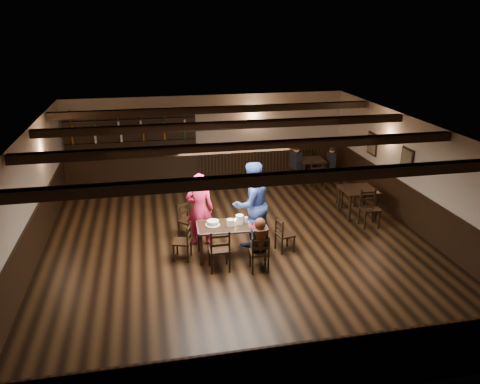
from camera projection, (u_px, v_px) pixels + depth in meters
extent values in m
plane|color=black|center=(238.00, 242.00, 11.08)|extent=(10.00, 10.00, 0.00)
cube|color=#BFB29F|center=(208.00, 137.00, 15.19)|extent=(9.00, 0.02, 2.70)
cube|color=#BFB29F|center=(313.00, 320.00, 6.01)|extent=(9.00, 0.02, 2.70)
cube|color=#BFB29F|center=(27.00, 204.00, 9.77)|extent=(0.02, 10.00, 2.70)
cube|color=#BFB29F|center=(418.00, 176.00, 11.44)|extent=(0.02, 10.00, 2.70)
cube|color=silver|center=(237.00, 130.00, 10.13)|extent=(9.00, 10.00, 0.02)
cube|color=black|center=(209.00, 162.00, 15.46)|extent=(9.00, 0.04, 1.00)
cube|color=black|center=(308.00, 371.00, 6.34)|extent=(9.00, 0.04, 1.00)
cube|color=black|center=(34.00, 240.00, 10.07)|extent=(0.04, 10.00, 1.00)
cube|color=black|center=(412.00, 208.00, 11.73)|extent=(0.04, 10.00, 1.00)
cube|color=black|center=(147.00, 124.00, 14.63)|extent=(0.90, 0.03, 1.00)
cube|color=black|center=(147.00, 124.00, 14.61)|extent=(0.80, 0.02, 0.90)
cube|color=black|center=(407.00, 161.00, 11.80)|extent=(0.03, 0.55, 0.65)
cube|color=#72664C|center=(406.00, 161.00, 11.80)|extent=(0.02, 0.45, 0.55)
cube|color=black|center=(372.00, 144.00, 13.56)|extent=(0.03, 0.55, 0.65)
cube|color=#72664C|center=(372.00, 144.00, 13.56)|extent=(0.02, 0.45, 0.55)
cube|color=black|center=(274.00, 179.00, 7.41)|extent=(8.90, 0.18, 0.18)
cube|color=black|center=(247.00, 147.00, 9.24)|extent=(8.90, 0.18, 0.18)
cube|color=black|center=(229.00, 125.00, 11.08)|extent=(8.90, 0.18, 0.18)
cube|color=black|center=(216.00, 110.00, 12.91)|extent=(8.90, 0.18, 0.18)
cube|color=black|center=(201.00, 250.00, 9.93)|extent=(0.06, 0.06, 0.71)
cube|color=black|center=(199.00, 237.00, 10.52)|extent=(0.06, 0.06, 0.71)
cube|color=black|center=(265.00, 246.00, 10.14)|extent=(0.06, 0.06, 0.71)
cube|color=black|center=(260.00, 233.00, 10.73)|extent=(0.06, 0.06, 0.71)
cube|color=black|center=(231.00, 226.00, 10.20)|extent=(1.54, 0.82, 0.04)
cube|color=#A5A8AD|center=(229.00, 219.00, 10.53)|extent=(1.51, 0.09, 0.04)
cube|color=#A5A8AD|center=(234.00, 233.00, 9.86)|extent=(1.51, 0.09, 0.04)
cube|color=#A5A8AD|center=(265.00, 224.00, 10.31)|extent=(0.06, 0.76, 0.04)
cube|color=#A5A8AD|center=(197.00, 228.00, 10.09)|extent=(0.06, 0.76, 0.04)
cube|color=black|center=(227.00, 255.00, 10.02)|extent=(0.04, 0.04, 0.45)
cube|color=black|center=(230.00, 263.00, 9.70)|extent=(0.04, 0.04, 0.45)
cube|color=black|center=(209.00, 256.00, 9.95)|extent=(0.04, 0.04, 0.45)
cube|color=black|center=(212.00, 265.00, 9.63)|extent=(0.04, 0.04, 0.45)
cube|color=black|center=(219.00, 249.00, 9.74)|extent=(0.44, 0.42, 0.04)
cube|color=black|center=(220.00, 243.00, 9.49)|extent=(0.44, 0.04, 0.47)
cube|color=black|center=(220.00, 245.00, 9.51)|extent=(0.38, 0.03, 0.05)
cube|color=black|center=(220.00, 237.00, 9.44)|extent=(0.38, 0.03, 0.05)
cube|color=black|center=(265.00, 257.00, 9.97)|extent=(0.03, 0.03, 0.40)
cube|color=black|center=(268.00, 265.00, 9.68)|extent=(0.03, 0.03, 0.40)
cube|color=black|center=(250.00, 258.00, 9.93)|extent=(0.03, 0.03, 0.40)
cube|color=black|center=(253.00, 266.00, 9.64)|extent=(0.03, 0.03, 0.40)
cube|color=black|center=(259.00, 252.00, 9.73)|extent=(0.41, 0.39, 0.04)
cube|color=black|center=(261.00, 247.00, 9.51)|extent=(0.39, 0.06, 0.41)
cube|color=black|center=(261.00, 249.00, 9.53)|extent=(0.33, 0.04, 0.05)
cube|color=black|center=(261.00, 241.00, 9.47)|extent=(0.33, 0.04, 0.05)
cube|color=black|center=(177.00, 247.00, 10.43)|extent=(0.04, 0.04, 0.39)
cube|color=black|center=(191.00, 247.00, 10.40)|extent=(0.04, 0.04, 0.39)
cube|color=black|center=(174.00, 254.00, 10.12)|extent=(0.04, 0.04, 0.39)
cube|color=black|center=(188.00, 254.00, 10.10)|extent=(0.04, 0.04, 0.39)
cube|color=black|center=(182.00, 242.00, 10.19)|extent=(0.46, 0.48, 0.04)
cube|color=black|center=(189.00, 234.00, 10.10)|extent=(0.14, 0.38, 0.41)
cube|color=black|center=(189.00, 235.00, 10.11)|extent=(0.12, 0.32, 0.05)
cube|color=black|center=(189.00, 228.00, 10.06)|extent=(0.12, 0.32, 0.05)
cube|color=black|center=(294.00, 245.00, 10.54)|extent=(0.04, 0.04, 0.39)
cube|color=black|center=(282.00, 247.00, 10.43)|extent=(0.04, 0.04, 0.39)
cube|color=black|center=(287.00, 239.00, 10.82)|extent=(0.04, 0.04, 0.39)
cube|color=black|center=(275.00, 241.00, 10.71)|extent=(0.04, 0.04, 0.39)
cube|color=black|center=(285.00, 234.00, 10.55)|extent=(0.43, 0.44, 0.04)
cube|color=black|center=(279.00, 227.00, 10.42)|extent=(0.11, 0.38, 0.41)
cube|color=black|center=(279.00, 229.00, 10.44)|extent=(0.09, 0.32, 0.05)
cube|color=black|center=(279.00, 222.00, 10.38)|extent=(0.09, 0.32, 0.05)
cube|color=black|center=(189.00, 233.00, 11.06)|extent=(0.05, 0.05, 0.41)
cube|color=black|center=(179.00, 230.00, 11.23)|extent=(0.05, 0.05, 0.41)
cube|color=black|center=(198.00, 228.00, 11.32)|extent=(0.05, 0.05, 0.41)
cube|color=black|center=(188.00, 225.00, 11.50)|extent=(0.05, 0.05, 0.41)
cube|color=black|center=(188.00, 221.00, 11.20)|extent=(0.56, 0.56, 0.04)
cube|color=black|center=(183.00, 211.00, 11.21)|extent=(0.32, 0.30, 0.43)
cube|color=black|center=(183.00, 212.00, 11.23)|extent=(0.27, 0.26, 0.05)
cube|color=black|center=(182.00, 206.00, 11.16)|extent=(0.27, 0.26, 0.05)
imported|color=#E72A47|center=(200.00, 209.00, 10.72)|extent=(0.70, 0.53, 1.74)
imported|color=navy|center=(252.00, 204.00, 10.66)|extent=(1.18, 1.06, 2.00)
cube|color=black|center=(258.00, 246.00, 9.79)|extent=(0.29, 0.29, 0.12)
cube|color=black|center=(259.00, 239.00, 9.62)|extent=(0.31, 0.18, 0.44)
cylinder|color=black|center=(260.00, 230.00, 9.55)|extent=(0.09, 0.31, 0.31)
sphere|color=#D8A384|center=(260.00, 224.00, 9.50)|extent=(0.19, 0.19, 0.19)
sphere|color=#381E0C|center=(260.00, 224.00, 9.47)|extent=(0.24, 0.24, 0.24)
cone|color=#381E0C|center=(261.00, 242.00, 9.52)|extent=(0.18, 0.18, 0.55)
cylinder|color=white|center=(213.00, 225.00, 10.19)|extent=(0.32, 0.32, 0.01)
cylinder|color=white|center=(213.00, 222.00, 10.17)|extent=(0.26, 0.26, 0.09)
cylinder|color=silver|center=(213.00, 223.00, 10.18)|extent=(0.28, 0.28, 0.04)
cylinder|color=white|center=(230.00, 223.00, 10.13)|extent=(0.16, 0.16, 0.15)
cylinder|color=white|center=(240.00, 219.00, 10.24)|extent=(0.17, 0.17, 0.20)
cylinder|color=#A5A8AD|center=(235.00, 221.00, 10.34)|extent=(0.06, 0.06, 0.03)
sphere|color=orange|center=(235.00, 220.00, 10.32)|extent=(0.03, 0.03, 0.03)
cylinder|color=silver|center=(249.00, 223.00, 10.17)|extent=(0.03, 0.03, 0.08)
cylinder|color=#A5A8AD|center=(252.00, 224.00, 10.13)|extent=(0.04, 0.04, 0.10)
cylinder|color=silver|center=(246.00, 220.00, 10.32)|extent=(0.08, 0.08, 0.12)
cube|color=maroon|center=(255.00, 225.00, 10.18)|extent=(0.32, 0.24, 0.00)
cube|color=navy|center=(254.00, 222.00, 10.35)|extent=(0.35, 0.28, 0.00)
cube|color=black|center=(133.00, 168.00, 14.70)|extent=(4.04, 0.60, 1.10)
cube|color=black|center=(132.00, 150.00, 14.50)|extent=(4.24, 0.70, 0.05)
cube|color=black|center=(132.00, 149.00, 14.75)|extent=(4.04, 0.10, 2.20)
cube|color=black|center=(131.00, 142.00, 14.57)|extent=(3.94, 0.22, 0.03)
cube|color=black|center=(131.00, 131.00, 14.45)|extent=(3.94, 0.22, 0.03)
cube|color=black|center=(130.00, 120.00, 14.33)|extent=(3.94, 0.22, 0.03)
cube|color=black|center=(359.00, 190.00, 12.34)|extent=(0.90, 0.90, 0.04)
cube|color=black|center=(350.00, 209.00, 12.07)|extent=(0.06, 0.06, 0.71)
cube|color=black|center=(339.00, 199.00, 12.74)|extent=(0.06, 0.06, 0.71)
cube|color=black|center=(376.00, 207.00, 12.20)|extent=(0.06, 0.06, 0.71)
cube|color=black|center=(364.00, 197.00, 12.87)|extent=(0.06, 0.06, 0.71)
cube|color=black|center=(311.00, 160.00, 14.89)|extent=(0.85, 0.85, 0.04)
cube|color=black|center=(304.00, 175.00, 14.67)|extent=(0.05, 0.05, 0.71)
cube|color=black|center=(298.00, 169.00, 15.28)|extent=(0.05, 0.05, 0.71)
cube|color=black|center=(324.00, 174.00, 14.76)|extent=(0.05, 0.05, 0.71)
cube|color=black|center=(318.00, 168.00, 15.37)|extent=(0.05, 0.05, 0.71)
cube|color=black|center=(296.00, 160.00, 14.85)|extent=(0.32, 0.42, 0.53)
sphere|color=#D8A384|center=(296.00, 149.00, 14.73)|extent=(0.21, 0.21, 0.21)
sphere|color=black|center=(297.00, 148.00, 14.72)|extent=(0.22, 0.22, 0.22)
cube|color=black|center=(331.00, 160.00, 15.02)|extent=(0.23, 0.34, 0.47)
sphere|color=#D8A384|center=(332.00, 150.00, 14.90)|extent=(0.18, 0.18, 0.18)
sphere|color=black|center=(332.00, 149.00, 14.90)|extent=(0.19, 0.19, 0.19)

